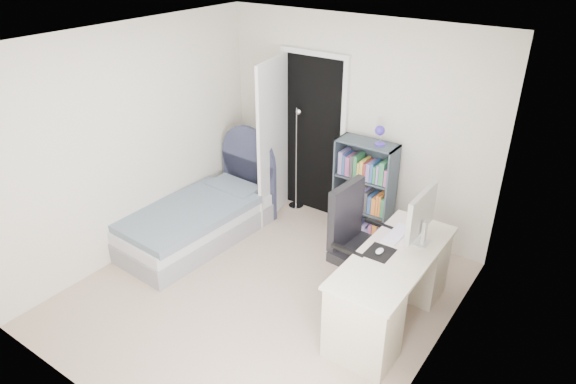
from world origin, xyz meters
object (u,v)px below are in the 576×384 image
Objects in this scene: nightstand at (260,174)px; bookcase at (364,194)px; office_chair at (357,241)px; desk at (392,285)px; floor_lamp at (297,169)px; bed at (201,218)px.

bookcase is (1.58, -0.08, 0.21)m from nightstand.
office_chair is (0.47, -1.06, 0.10)m from bookcase.
desk reaches higher than office_chair.
office_chair is at bearing -38.82° from floor_lamp.
floor_lamp is 1.12× the size of office_chair.
bed is 3.48× the size of nightstand.
bookcase is at bearing -3.01° from nightstand.
nightstand is at bearing -172.03° from floor_lamp.
desk is at bearing -14.22° from office_chair.
nightstand is 0.38× the size of bookcase.
desk is (2.48, -1.25, 0.05)m from nightstand.
bed is at bearing -179.00° from office_chair.
nightstand is (-0.02, 1.18, 0.10)m from bed.
floor_lamp is 1.06m from bookcase.
bookcase reaches higher than floor_lamp.
bed is 1.93m from bookcase.
floor_lamp reaches higher than bed.
desk is (1.95, -1.33, -0.15)m from floor_lamp.
office_chair is (-0.43, 0.11, 0.26)m from desk.
office_chair reaches higher than nightstand.
bookcase reaches higher than office_chair.
bookcase is at bearing 113.94° from office_chair.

